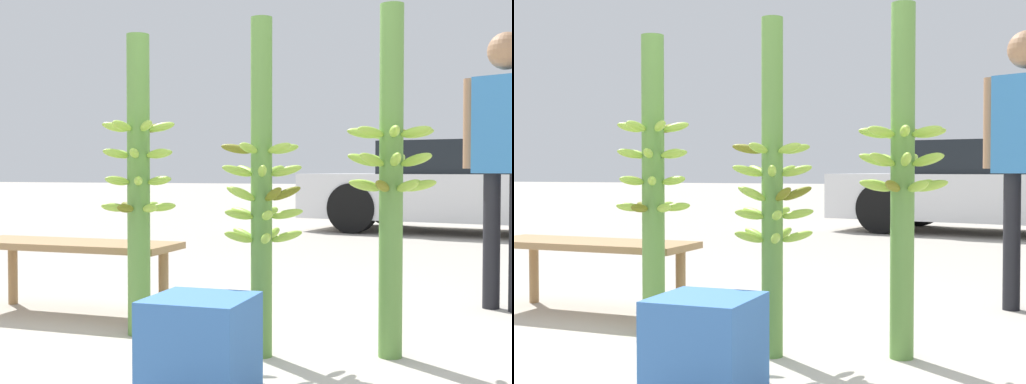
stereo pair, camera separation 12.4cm
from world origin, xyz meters
TOP-DOWN VIEW (x-y plane):
  - ground_plane at (0.00, 0.00)m, footprint 80.00×80.00m
  - banana_stalk_left at (-0.66, 0.51)m, footprint 0.39×0.39m
  - banana_stalk_center at (0.09, 0.29)m, footprint 0.39×0.39m
  - banana_stalk_right at (0.66, 0.46)m, footprint 0.42×0.42m
  - vendor_person at (1.18, 1.79)m, footprint 0.54×0.32m
  - market_bench at (-1.30, 0.86)m, footprint 1.33×0.46m
  - parked_car at (0.84, 7.33)m, footprint 4.62×2.54m
  - produce_crate at (0.04, -0.33)m, footprint 0.38×0.38m

SIDE VIEW (x-z plane):
  - ground_plane at x=0.00m, z-range 0.00..0.00m
  - produce_crate at x=0.04m, z-range 0.00..0.38m
  - market_bench at x=-1.30m, z-range 0.16..0.59m
  - parked_car at x=0.84m, z-range 0.00..1.26m
  - banana_stalk_center at x=0.09m, z-range -0.01..1.56m
  - banana_stalk_left at x=-0.66m, z-range 0.02..1.60m
  - banana_stalk_right at x=0.66m, z-range 0.03..1.65m
  - vendor_person at x=1.18m, z-range 0.19..1.90m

